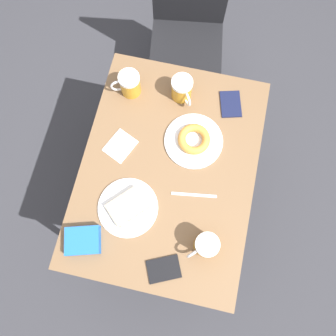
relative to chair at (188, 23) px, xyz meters
The scene contains 13 objects.
ground_plane 1.03m from the chair, 84.45° to the right, with size 8.00×8.00×0.00m, color #333338.
table 0.90m from the chair, 84.45° to the right, with size 0.73×0.98×0.72m.
chair is the anchor object (origin of this frame).
plate_with_cake 1.10m from the chair, 91.91° to the right, with size 0.24×0.24×0.04m.
plate_with_donut 0.79m from the chair, 77.42° to the right, with size 0.25×0.25×0.04m.
beer_mug_left 0.60m from the chair, 82.62° to the right, with size 0.10×0.12×0.11m.
beer_mug_center 0.64m from the chair, 105.53° to the right, with size 0.13×0.09×0.11m.
beer_mug_right 1.22m from the chair, 75.86° to the right, with size 0.11×0.11×0.11m.
napkin_folded 0.86m from the chair, 99.23° to the right, with size 0.14×0.15×0.00m.
fork 1.01m from the chair, 77.56° to the right, with size 0.19×0.04×0.00m.
passport_near_edge 0.64m from the chair, 61.47° to the right, with size 0.12×0.14×0.01m.
passport_far_edge 1.30m from the chair, 82.98° to the right, with size 0.15×0.13×0.01m.
blue_pouch 1.27m from the chair, 97.86° to the right, with size 0.16×0.14×0.05m.
Camera 1 is at (0.08, -0.35, 2.04)m, focal length 35.00 mm.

